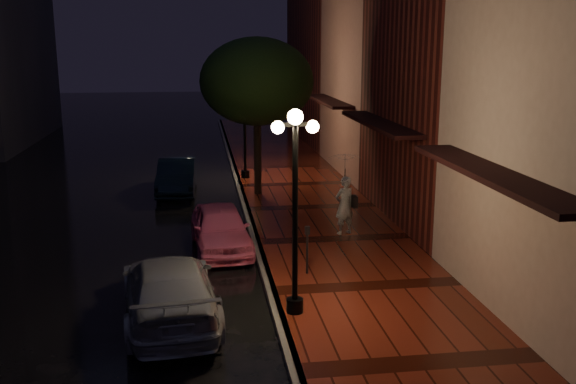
{
  "coord_description": "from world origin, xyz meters",
  "views": [
    {
      "loc": [
        -1.56,
        -17.54,
        5.75
      ],
      "look_at": [
        1.02,
        0.81,
        1.4
      ],
      "focal_mm": 40.0,
      "sensor_mm": 36.0,
      "label": 1
    }
  ],
  "objects_px": {
    "street_tree": "(257,84)",
    "silver_car": "(170,290)",
    "streetlamp_near": "(295,200)",
    "pink_car": "(221,228)",
    "parking_meter": "(307,245)",
    "streetlamp_far": "(245,120)",
    "woman_with_umbrella": "(345,181)",
    "navy_car": "(177,176)"
  },
  "relations": [
    {
      "from": "pink_car",
      "to": "woman_with_umbrella",
      "type": "height_order",
      "value": "woman_with_umbrella"
    },
    {
      "from": "streetlamp_near",
      "to": "pink_car",
      "type": "xyz_separation_m",
      "value": [
        -1.38,
        4.85,
        -1.95
      ]
    },
    {
      "from": "pink_car",
      "to": "navy_car",
      "type": "bearing_deg",
      "value": 96.52
    },
    {
      "from": "parking_meter",
      "to": "woman_with_umbrella",
      "type": "bearing_deg",
      "value": 57.41
    },
    {
      "from": "street_tree",
      "to": "silver_car",
      "type": "height_order",
      "value": "street_tree"
    },
    {
      "from": "pink_car",
      "to": "parking_meter",
      "type": "bearing_deg",
      "value": -56.02
    },
    {
      "from": "streetlamp_far",
      "to": "silver_car",
      "type": "relative_size",
      "value": 0.92
    },
    {
      "from": "silver_car",
      "to": "streetlamp_far",
      "type": "bearing_deg",
      "value": -106.68
    },
    {
      "from": "streetlamp_near",
      "to": "woman_with_umbrella",
      "type": "height_order",
      "value": "streetlamp_near"
    },
    {
      "from": "silver_car",
      "to": "woman_with_umbrella",
      "type": "relative_size",
      "value": 1.91
    },
    {
      "from": "pink_car",
      "to": "parking_meter",
      "type": "xyz_separation_m",
      "value": [
        2.03,
        -2.57,
        0.24
      ]
    },
    {
      "from": "street_tree",
      "to": "parking_meter",
      "type": "xyz_separation_m",
      "value": [
        0.39,
        -8.72,
        -3.36
      ]
    },
    {
      "from": "silver_car",
      "to": "woman_with_umbrella",
      "type": "height_order",
      "value": "woman_with_umbrella"
    },
    {
      "from": "streetlamp_near",
      "to": "parking_meter",
      "type": "xyz_separation_m",
      "value": [
        0.65,
        2.27,
        -1.72
      ]
    },
    {
      "from": "streetlamp_far",
      "to": "parking_meter",
      "type": "distance_m",
      "value": 11.87
    },
    {
      "from": "streetlamp_near",
      "to": "streetlamp_far",
      "type": "xyz_separation_m",
      "value": [
        0.0,
        14.0,
        0.0
      ]
    },
    {
      "from": "street_tree",
      "to": "woman_with_umbrella",
      "type": "relative_size",
      "value": 2.36
    },
    {
      "from": "navy_car",
      "to": "parking_meter",
      "type": "bearing_deg",
      "value": -69.12
    },
    {
      "from": "streetlamp_near",
      "to": "navy_car",
      "type": "xyz_separation_m",
      "value": [
        -2.8,
        12.22,
        -1.94
      ]
    },
    {
      "from": "streetlamp_far",
      "to": "silver_car",
      "type": "xyz_separation_m",
      "value": [
        -2.62,
        -13.69,
        -1.92
      ]
    },
    {
      "from": "navy_car",
      "to": "woman_with_umbrella",
      "type": "height_order",
      "value": "woman_with_umbrella"
    },
    {
      "from": "streetlamp_near",
      "to": "silver_car",
      "type": "relative_size",
      "value": 0.92
    },
    {
      "from": "streetlamp_near",
      "to": "street_tree",
      "type": "xyz_separation_m",
      "value": [
        0.26,
        10.99,
        1.64
      ]
    },
    {
      "from": "streetlamp_near",
      "to": "parking_meter",
      "type": "distance_m",
      "value": 2.92
    },
    {
      "from": "streetlamp_near",
      "to": "navy_car",
      "type": "bearing_deg",
      "value": 102.89
    },
    {
      "from": "streetlamp_near",
      "to": "streetlamp_far",
      "type": "height_order",
      "value": "same"
    },
    {
      "from": "navy_car",
      "to": "woman_with_umbrella",
      "type": "relative_size",
      "value": 1.64
    },
    {
      "from": "pink_car",
      "to": "parking_meter",
      "type": "distance_m",
      "value": 3.29
    },
    {
      "from": "street_tree",
      "to": "silver_car",
      "type": "distance_m",
      "value": 11.62
    },
    {
      "from": "streetlamp_far",
      "to": "woman_with_umbrella",
      "type": "distance_m",
      "value": 8.89
    },
    {
      "from": "parking_meter",
      "to": "pink_car",
      "type": "bearing_deg",
      "value": 123.34
    },
    {
      "from": "street_tree",
      "to": "parking_meter",
      "type": "bearing_deg",
      "value": -87.43
    },
    {
      "from": "street_tree",
      "to": "navy_car",
      "type": "relative_size",
      "value": 1.44
    },
    {
      "from": "street_tree",
      "to": "woman_with_umbrella",
      "type": "xyz_separation_m",
      "value": [
        2.05,
        -5.54,
        -2.47
      ]
    },
    {
      "from": "streetlamp_far",
      "to": "pink_car",
      "type": "distance_m",
      "value": 9.46
    },
    {
      "from": "streetlamp_near",
      "to": "streetlamp_far",
      "type": "distance_m",
      "value": 14.0
    },
    {
      "from": "street_tree",
      "to": "woman_with_umbrella",
      "type": "height_order",
      "value": "street_tree"
    },
    {
      "from": "pink_car",
      "to": "silver_car",
      "type": "height_order",
      "value": "silver_car"
    },
    {
      "from": "pink_car",
      "to": "silver_car",
      "type": "xyz_separation_m",
      "value": [
        -1.24,
        -4.53,
        0.03
      ]
    },
    {
      "from": "street_tree",
      "to": "silver_car",
      "type": "relative_size",
      "value": 1.24
    },
    {
      "from": "pink_car",
      "to": "navy_car",
      "type": "xyz_separation_m",
      "value": [
        -1.41,
        7.37,
        0.02
      ]
    },
    {
      "from": "silver_car",
      "to": "pink_car",
      "type": "bearing_deg",
      "value": -111.1
    }
  ]
}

